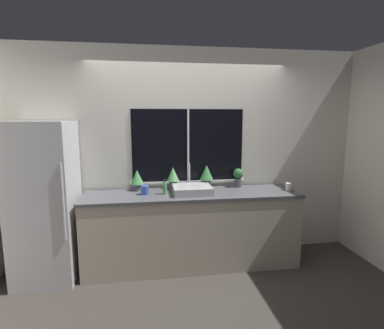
{
  "coord_description": "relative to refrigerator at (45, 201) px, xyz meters",
  "views": [
    {
      "loc": [
        -0.52,
        -3.19,
        1.83
      ],
      "look_at": [
        0.0,
        0.3,
        1.27
      ],
      "focal_mm": 28.0,
      "sensor_mm": 36.0,
      "label": 1
    }
  ],
  "objects": [
    {
      "name": "ground_plane",
      "position": [
        1.67,
        -0.28,
        -0.89
      ],
      "size": [
        14.0,
        14.0,
        0.0
      ],
      "primitive_type": "plane",
      "color": "#38332D"
    },
    {
      "name": "wall_back",
      "position": [
        1.67,
        0.4,
        0.46
      ],
      "size": [
        8.0,
        0.09,
        2.7
      ],
      "color": "silver",
      "rests_on": "ground_plane"
    },
    {
      "name": "wall_left",
      "position": [
        -0.6,
        1.22,
        0.46
      ],
      "size": [
        0.06,
        7.0,
        2.7
      ],
      "color": "silver",
      "rests_on": "ground_plane"
    },
    {
      "name": "wall_right",
      "position": [
        3.95,
        1.22,
        0.46
      ],
      "size": [
        0.06,
        7.0,
        2.7
      ],
      "color": "silver",
      "rests_on": "ground_plane"
    },
    {
      "name": "counter",
      "position": [
        1.67,
        0.03,
        -0.43
      ],
      "size": [
        2.6,
        0.63,
        0.92
      ],
      "color": "#B2A893",
      "rests_on": "ground_plane"
    },
    {
      "name": "refrigerator",
      "position": [
        0.0,
        0.0,
        0.0
      ],
      "size": [
        0.64,
        0.74,
        1.79
      ],
      "color": "#B7B7BC",
      "rests_on": "ground_plane"
    },
    {
      "name": "sink",
      "position": [
        1.67,
        0.03,
        0.07
      ],
      "size": [
        0.46,
        0.47,
        0.33
      ],
      "color": "#ADADB2",
      "rests_on": "counter"
    },
    {
      "name": "potted_plant_far_left",
      "position": [
        1.01,
        0.26,
        0.17
      ],
      "size": [
        0.16,
        0.16,
        0.26
      ],
      "color": "#4C4C51",
      "rests_on": "counter"
    },
    {
      "name": "potted_plant_center_left",
      "position": [
        1.46,
        0.26,
        0.19
      ],
      "size": [
        0.15,
        0.15,
        0.28
      ],
      "color": "#4C4C51",
      "rests_on": "counter"
    },
    {
      "name": "potted_plant_center_right",
      "position": [
        1.9,
        0.26,
        0.21
      ],
      "size": [
        0.17,
        0.17,
        0.3
      ],
      "color": "#4C4C51",
      "rests_on": "counter"
    },
    {
      "name": "potted_plant_far_right",
      "position": [
        2.32,
        0.26,
        0.16
      ],
      "size": [
        0.13,
        0.13,
        0.24
      ],
      "color": "#4C4C51",
      "rests_on": "counter"
    },
    {
      "name": "soap_bottle",
      "position": [
        1.34,
        0.02,
        0.1
      ],
      "size": [
        0.05,
        0.05,
        0.18
      ],
      "color": "#519E5B",
      "rests_on": "counter"
    },
    {
      "name": "mug_white",
      "position": [
        2.89,
        -0.02,
        0.07
      ],
      "size": [
        0.07,
        0.07,
        0.09
      ],
      "color": "white",
      "rests_on": "counter"
    },
    {
      "name": "mug_blue",
      "position": [
        1.11,
        0.05,
        0.08
      ],
      "size": [
        0.09,
        0.09,
        0.1
      ],
      "color": "#3351AD",
      "rests_on": "counter"
    }
  ]
}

